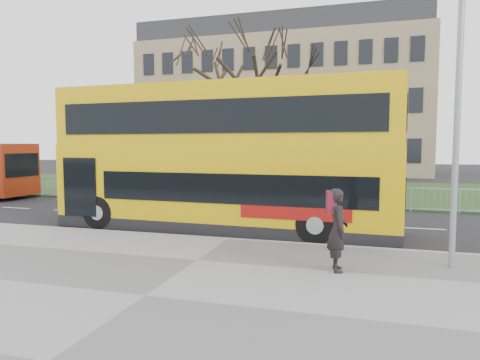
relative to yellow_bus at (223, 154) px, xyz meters
name	(u,v)px	position (x,y,z in m)	size (l,w,h in m)	color
ground	(242,233)	(0.84, -0.39, -2.69)	(120.00, 120.00, 0.00)	black
pavement	(145,298)	(0.84, -7.14, -2.63)	(80.00, 10.50, 0.12)	slate
kerb	(229,240)	(0.84, -1.94, -2.62)	(80.00, 0.20, 0.14)	gray
grass_verge	(302,190)	(0.84, 13.91, -2.65)	(80.00, 15.40, 0.08)	#223B15
guard_railing	(280,195)	(0.84, 6.21, -2.14)	(40.00, 0.12, 1.10)	#7CB5DD
bare_tree	(240,98)	(-2.16, 9.61, 3.04)	(7.90, 7.90, 11.28)	black
civic_building	(285,110)	(-4.16, 34.61, 4.31)	(30.00, 15.00, 14.00)	#8A7157
yellow_bus	(223,154)	(0.00, 0.00, 0.00)	(12.03, 3.25, 5.01)	#D5A808
pedestrian	(338,230)	(4.26, -4.44, -1.62)	(0.69, 0.45, 1.90)	black
street_lamp	(454,96)	(6.74, -3.40, 1.43)	(1.54, 0.39, 7.28)	gray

